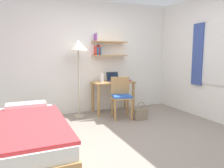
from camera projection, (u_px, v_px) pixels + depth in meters
name	position (u px, v px, depth m)	size (l,w,h in m)	color
ground_plane	(133.00, 142.00, 3.30)	(5.28, 5.28, 0.00)	gray
wall_back	(92.00, 57.00, 4.97)	(4.40, 0.27, 2.60)	white
bed	(29.00, 137.00, 2.86)	(0.92, 2.06, 0.54)	#B2844C
desk	(113.00, 88.00, 4.92)	(0.95, 0.51, 0.73)	#B2844C
desk_chair	(121.00, 95.00, 4.49)	(0.49, 0.47, 0.87)	#B2844C
standing_lamp	(78.00, 49.00, 4.48)	(0.40, 0.40, 1.66)	#B2A893
laptop	(113.00, 79.00, 4.95)	(0.31, 0.23, 0.22)	#2D2D33
water_bottle	(102.00, 78.00, 4.71)	(0.07, 0.07, 0.20)	silver
book_stack	(125.00, 80.00, 4.96)	(0.19, 0.24, 0.08)	#D13D38
handbag	(141.00, 114.00, 4.41)	(0.27, 0.13, 0.38)	gray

